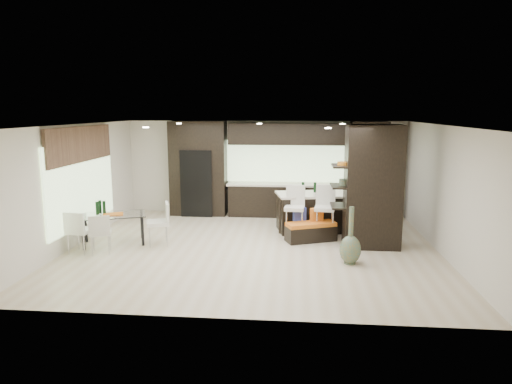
# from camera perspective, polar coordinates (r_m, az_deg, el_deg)

# --- Properties ---
(ground) EXTENTS (8.00, 8.00, 0.00)m
(ground) POSITION_cam_1_polar(r_m,az_deg,el_deg) (10.18, -0.31, -6.99)
(ground) COLOR #C1B093
(ground) RESTS_ON ground
(back_wall) EXTENTS (8.00, 0.02, 2.70)m
(back_wall) POSITION_cam_1_polar(r_m,az_deg,el_deg) (13.31, 1.14, 3.06)
(back_wall) COLOR beige
(back_wall) RESTS_ON ground
(left_wall) EXTENTS (0.02, 7.00, 2.70)m
(left_wall) POSITION_cam_1_polar(r_m,az_deg,el_deg) (10.99, -21.56, 0.81)
(left_wall) COLOR beige
(left_wall) RESTS_ON ground
(right_wall) EXTENTS (0.02, 7.00, 2.70)m
(right_wall) POSITION_cam_1_polar(r_m,az_deg,el_deg) (10.29, 22.46, 0.14)
(right_wall) COLOR beige
(right_wall) RESTS_ON ground
(ceiling) EXTENTS (8.00, 7.00, 0.02)m
(ceiling) POSITION_cam_1_polar(r_m,az_deg,el_deg) (9.73, -0.32, 8.39)
(ceiling) COLOR white
(ceiling) RESTS_ON ground
(window_left) EXTENTS (0.04, 3.20, 1.90)m
(window_left) POSITION_cam_1_polar(r_m,az_deg,el_deg) (11.15, -20.92, 0.98)
(window_left) COLOR #B2D199
(window_left) RESTS_ON left_wall
(window_back) EXTENTS (3.40, 0.04, 1.20)m
(window_back) POSITION_cam_1_polar(r_m,az_deg,el_deg) (13.22, 3.73, 3.86)
(window_back) COLOR #B2D199
(window_back) RESTS_ON back_wall
(stone_accent) EXTENTS (0.08, 3.00, 0.80)m
(stone_accent) POSITION_cam_1_polar(r_m,az_deg,el_deg) (11.04, -21.07, 5.59)
(stone_accent) COLOR brown
(stone_accent) RESTS_ON left_wall
(ceiling_spots) EXTENTS (4.00, 3.00, 0.02)m
(ceiling_spots) POSITION_cam_1_polar(r_m,az_deg,el_deg) (9.98, -0.18, 8.32)
(ceiling_spots) COLOR white
(ceiling_spots) RESTS_ON ceiling
(back_cabinetry) EXTENTS (6.80, 0.68, 2.70)m
(back_cabinetry) POSITION_cam_1_polar(r_m,az_deg,el_deg) (12.96, 3.24, 2.85)
(back_cabinetry) COLOR black
(back_cabinetry) RESTS_ON ground
(refrigerator) EXTENTS (0.90, 0.68, 1.90)m
(refrigerator) POSITION_cam_1_polar(r_m,az_deg,el_deg) (13.27, -7.20, 1.21)
(refrigerator) COLOR black
(refrigerator) RESTS_ON ground
(partition_column) EXTENTS (1.20, 0.80, 2.70)m
(partition_column) POSITION_cam_1_polar(r_m,az_deg,el_deg) (10.35, 14.39, 0.66)
(partition_column) COLOR black
(partition_column) RESTS_ON ground
(kitchen_island) EXTENTS (2.45, 1.44, 0.96)m
(kitchen_island) POSITION_cam_1_polar(r_m,az_deg,el_deg) (11.63, 8.33, -2.46)
(kitchen_island) COLOR black
(kitchen_island) RESTS_ON ground
(stool_left) EXTENTS (0.49, 0.49, 1.01)m
(stool_left) POSITION_cam_1_polar(r_m,az_deg,el_deg) (10.81, 4.82, -3.21)
(stool_left) COLOR silver
(stool_left) RESTS_ON ground
(stool_mid) EXTENTS (0.51, 0.51, 1.03)m
(stool_mid) POSITION_cam_1_polar(r_m,az_deg,el_deg) (10.83, 8.56, -3.23)
(stool_mid) COLOR silver
(stool_mid) RESTS_ON ground
(stool_right) EXTENTS (0.51, 0.51, 1.02)m
(stool_right) POSITION_cam_1_polar(r_m,az_deg,el_deg) (10.90, 12.27, -3.30)
(stool_right) COLOR silver
(stool_right) RESTS_ON ground
(bench) EXTENTS (1.24, 0.84, 0.45)m
(bench) POSITION_cam_1_polar(r_m,az_deg,el_deg) (10.71, 6.87, -4.95)
(bench) COLOR black
(bench) RESTS_ON ground
(floor_vase) EXTENTS (0.45, 0.45, 1.16)m
(floor_vase) POSITION_cam_1_polar(r_m,az_deg,el_deg) (9.20, 11.76, -5.35)
(floor_vase) COLOR #4C5B41
(floor_vase) RESTS_ON ground
(dining_table) EXTENTS (1.60, 1.24, 0.68)m
(dining_table) POSITION_cam_1_polar(r_m,az_deg,el_deg) (10.88, -17.35, -4.47)
(dining_table) COLOR white
(dining_table) RESTS_ON ground
(chair_near) EXTENTS (0.54, 0.54, 0.79)m
(chair_near) POSITION_cam_1_polar(r_m,az_deg,el_deg) (10.25, -18.83, -5.12)
(chair_near) COLOR silver
(chair_near) RESTS_ON ground
(chair_far) EXTENTS (0.50, 0.50, 0.85)m
(chair_far) POSITION_cam_1_polar(r_m,az_deg,el_deg) (10.42, -21.10, -4.86)
(chair_far) COLOR silver
(chair_far) RESTS_ON ground
(chair_end) EXTENTS (0.61, 0.61, 0.89)m
(chair_end) POSITION_cam_1_polar(r_m,az_deg,el_deg) (10.51, -12.18, -4.15)
(chair_end) COLOR silver
(chair_end) RESTS_ON ground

